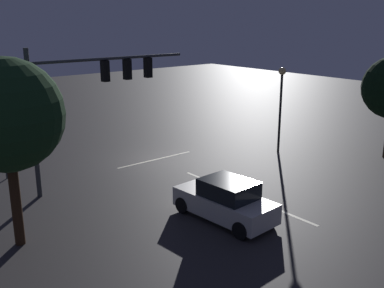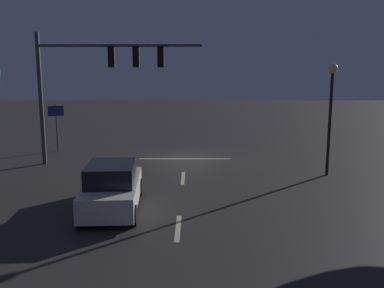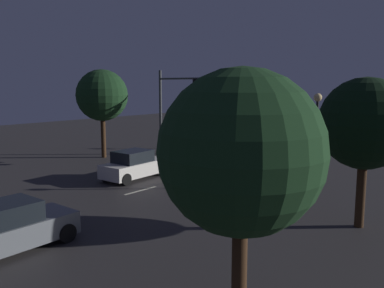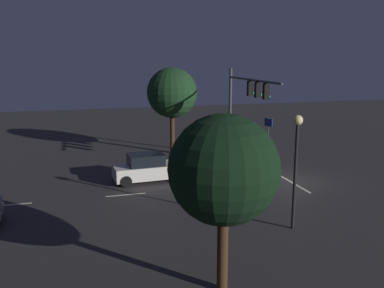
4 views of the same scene
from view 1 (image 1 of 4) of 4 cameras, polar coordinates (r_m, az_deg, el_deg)
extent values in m
plane|color=#2D2B2B|center=(26.03, -4.58, -2.00)|extent=(80.00, 80.00, 0.00)
cylinder|color=#383A3D|center=(20.95, -19.43, 2.23)|extent=(0.22, 0.22, 6.66)
cylinder|color=#383A3D|center=(22.21, -10.06, 10.59)|extent=(8.14, 0.14, 0.14)
cube|color=black|center=(22.07, -10.92, 9.03)|extent=(0.32, 0.36, 1.00)
sphere|color=black|center=(22.21, -11.20, 9.89)|extent=(0.20, 0.20, 0.20)
sphere|color=black|center=(22.24, -11.16, 9.07)|extent=(0.20, 0.20, 0.20)
sphere|color=#19F24C|center=(22.28, -11.11, 8.25)|extent=(0.20, 0.20, 0.20)
cube|color=black|center=(22.68, -8.18, 9.32)|extent=(0.32, 0.36, 1.00)
sphere|color=black|center=(22.81, -8.47, 10.16)|extent=(0.20, 0.20, 0.20)
sphere|color=black|center=(22.84, -8.43, 9.36)|extent=(0.20, 0.20, 0.20)
sphere|color=#19F24C|center=(22.88, -8.40, 8.56)|extent=(0.20, 0.20, 0.20)
cube|color=black|center=(23.33, -5.59, 9.58)|extent=(0.32, 0.36, 1.00)
sphere|color=black|center=(23.46, -5.87, 10.39)|extent=(0.20, 0.20, 0.20)
sphere|color=black|center=(23.49, -5.85, 9.61)|extent=(0.20, 0.20, 0.20)
sphere|color=#19F24C|center=(23.52, -5.83, 8.84)|extent=(0.20, 0.20, 0.20)
cube|color=beige|center=(23.02, 1.14, -4.33)|extent=(0.16, 2.20, 0.01)
cube|color=beige|center=(19.20, 12.98, -8.97)|extent=(0.16, 2.20, 0.01)
cube|color=beige|center=(26.06, -4.63, -1.97)|extent=(5.00, 0.16, 0.01)
cube|color=silver|center=(18.38, 4.12, -7.63)|extent=(2.08, 4.41, 0.80)
cube|color=black|center=(17.98, 4.63, -5.64)|extent=(1.74, 2.20, 0.68)
cylinder|color=black|center=(18.99, -1.21, -7.72)|extent=(0.26, 0.69, 0.68)
cylinder|color=black|center=(20.07, 2.38, -6.41)|extent=(0.26, 0.69, 0.68)
cylinder|color=black|center=(16.97, 6.17, -10.80)|extent=(0.26, 0.69, 0.68)
cylinder|color=black|center=(18.16, 9.68, -9.09)|extent=(0.26, 0.69, 0.68)
sphere|color=#F9EFC6|center=(19.34, -1.83, -6.22)|extent=(0.20, 0.20, 0.20)
sphere|color=#F9EFC6|center=(20.16, 0.95, -5.28)|extent=(0.20, 0.20, 0.20)
cylinder|color=black|center=(27.43, 11.05, 3.76)|extent=(0.14, 0.14, 4.71)
sphere|color=#F9D88C|center=(27.03, 11.34, 9.02)|extent=(0.44, 0.44, 0.44)
cylinder|color=#383A3D|center=(24.44, -22.64, -1.00)|extent=(0.09, 0.09, 2.75)
cube|color=navy|center=(24.19, -22.89, 1.32)|extent=(0.89, 0.27, 0.60)
cylinder|color=#382314|center=(17.16, -21.35, -6.76)|extent=(0.36, 0.36, 3.30)
sphere|color=#163319|center=(16.29, -22.43, 3.42)|extent=(3.89, 3.89, 3.89)
camera|label=2|loc=(14.99, 57.45, -2.73)|focal=39.64mm
camera|label=3|loc=(30.02, 57.76, 4.01)|focal=38.01mm
camera|label=4|loc=(37.67, 39.59, 11.76)|focal=40.04mm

